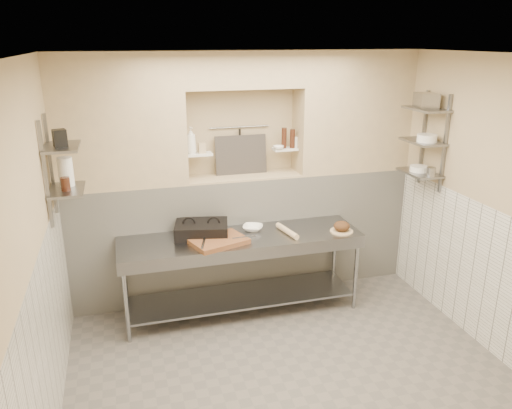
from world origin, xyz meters
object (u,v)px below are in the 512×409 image
object	(u,v)px
rolling_pin	(287,231)
mixing_bowl	(253,228)
panini_press	(202,230)
bread_loaf	(342,226)
bowl_alcove	(278,148)
bottle_soap	(191,140)
jug_left	(66,172)
prep_table	(242,259)
cutting_board	(219,241)

from	to	relation	value
rolling_pin	mixing_bowl	bearing A→B (deg)	149.27
panini_press	bread_loaf	xyz separation A→B (m)	(1.50, -0.28, -0.01)
mixing_bowl	bowl_alcove	world-z (taller)	bowl_alcove
bottle_soap	mixing_bowl	bearing A→B (deg)	-34.65
bottle_soap	bowl_alcove	distance (m)	1.00
bottle_soap	bowl_alcove	size ratio (longest dim) A/B	2.35
bowl_alcove	jug_left	bearing A→B (deg)	-166.05
prep_table	bread_loaf	xyz separation A→B (m)	(1.09, -0.15, 0.33)
cutting_board	bowl_alcove	size ratio (longest dim) A/B	4.45
panini_press	mixing_bowl	world-z (taller)	panini_press
cutting_board	bottle_soap	world-z (taller)	bottle_soap
cutting_board	jug_left	bearing A→B (deg)	177.11
prep_table	rolling_pin	xyz separation A→B (m)	(0.50, -0.04, 0.29)
rolling_pin	jug_left	distance (m)	2.32
bread_loaf	panini_press	bearing A→B (deg)	169.25
panini_press	jug_left	distance (m)	1.49
mixing_bowl	bottle_soap	size ratio (longest dim) A/B	0.75
bowl_alcove	jug_left	size ratio (longest dim) A/B	0.46
prep_table	bread_loaf	world-z (taller)	bread_loaf
cutting_board	bread_loaf	size ratio (longest dim) A/B	3.11
cutting_board	jug_left	size ratio (longest dim) A/B	2.06
prep_table	jug_left	world-z (taller)	jug_left
mixing_bowl	jug_left	size ratio (longest dim) A/B	0.82
cutting_board	bottle_soap	xyz separation A→B (m)	(-0.15, 0.67, 0.93)
bread_loaf	bowl_alcove	xyz separation A→B (m)	(-0.52, 0.67, 0.76)
mixing_bowl	bread_loaf	world-z (taller)	bread_loaf
bread_loaf	mixing_bowl	bearing A→B (deg)	161.62
bottle_soap	rolling_pin	bearing A→B (deg)	-33.27
panini_press	bottle_soap	xyz separation A→B (m)	(-0.01, 0.43, 0.88)
mixing_bowl	jug_left	world-z (taller)	jug_left
rolling_pin	bowl_alcove	bearing A→B (deg)	82.88
jug_left	prep_table	bearing A→B (deg)	1.26
panini_press	bread_loaf	bearing A→B (deg)	1.05
prep_table	jug_left	distance (m)	2.00
prep_table	rolling_pin	bearing A→B (deg)	-4.73
panini_press	prep_table	bearing A→B (deg)	-6.57
prep_table	bottle_soap	size ratio (longest dim) A/B	8.90
bread_loaf	bottle_soap	bearing A→B (deg)	154.76
bottle_soap	bowl_alcove	bearing A→B (deg)	-2.40
bottle_soap	jug_left	size ratio (longest dim) A/B	1.09
prep_table	jug_left	bearing A→B (deg)	-178.74
rolling_pin	bread_loaf	xyz separation A→B (m)	(0.59, -0.11, 0.04)
panini_press	bowl_alcove	xyz separation A→B (m)	(0.98, 0.39, 0.76)
bottle_soap	jug_left	xyz separation A→B (m)	(-1.25, -0.60, -0.11)
prep_table	panini_press	world-z (taller)	panini_press
bottle_soap	bowl_alcove	xyz separation A→B (m)	(0.99, -0.04, -0.13)
rolling_pin	panini_press	bearing A→B (deg)	169.04
jug_left	cutting_board	bearing A→B (deg)	-2.89
prep_table	bowl_alcove	xyz separation A→B (m)	(0.57, 0.52, 1.09)
cutting_board	mixing_bowl	size ratio (longest dim) A/B	2.50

